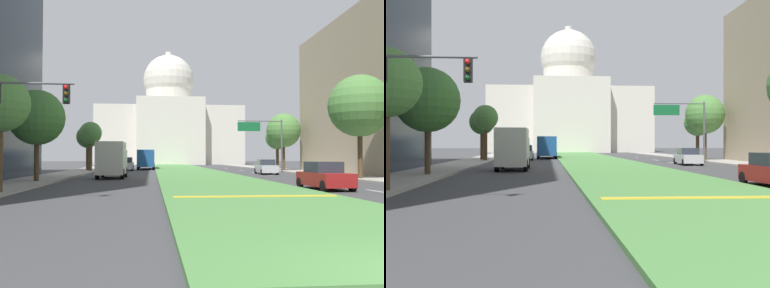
% 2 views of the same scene
% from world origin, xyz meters
% --- Properties ---
extents(ground_plane, '(260.00, 260.00, 0.00)m').
position_xyz_m(ground_plane, '(0.00, 54.98, 0.00)').
color(ground_plane, '#3D3D3F').
extents(grass_median, '(8.17, 98.97, 0.14)m').
position_xyz_m(grass_median, '(0.00, 49.48, 0.07)').
color(grass_median, '#4C8442').
rests_on(grass_median, ground_plane).
extents(median_curb_nose, '(7.35, 0.50, 0.04)m').
position_xyz_m(median_curb_nose, '(0.00, 12.90, 0.16)').
color(median_curb_nose, gold).
rests_on(median_curb_nose, grass_median).
extents(lane_dashes_right, '(0.16, 50.21, 0.01)m').
position_xyz_m(lane_dashes_right, '(7.86, 41.00, 0.00)').
color(lane_dashes_right, silver).
rests_on(lane_dashes_right, ground_plane).
extents(sidewalk_left, '(4.00, 98.97, 0.15)m').
position_xyz_m(sidewalk_left, '(-13.63, 43.98, 0.07)').
color(sidewalk_left, '#9E9991').
rests_on(sidewalk_left, ground_plane).
extents(sidewalk_right, '(4.00, 98.97, 0.15)m').
position_xyz_m(sidewalk_right, '(13.63, 43.98, 0.07)').
color(sidewalk_right, '#9E9991').
rests_on(sidewalk_right, ground_plane).
extents(capitol_building, '(37.23, 27.00, 30.49)m').
position_xyz_m(capitol_building, '(0.00, 109.12, 10.25)').
color(capitol_building, beige).
rests_on(capitol_building, ground_plane).
extents(traffic_light_near_left, '(3.34, 0.35, 5.20)m').
position_xyz_m(traffic_light_near_left, '(-10.29, 12.94, 3.80)').
color(traffic_light_near_left, '#515456').
rests_on(traffic_light_near_left, ground_plane).
extents(overhead_guide_sign, '(5.60, 0.20, 6.50)m').
position_xyz_m(overhead_guide_sign, '(9.23, 45.32, 4.65)').
color(overhead_guide_sign, '#515456').
rests_on(overhead_guide_sign, ground_plane).
extents(street_tree_left_near, '(2.91, 2.91, 6.07)m').
position_xyz_m(street_tree_left_near, '(-12.18, 16.49, 4.58)').
color(street_tree_left_near, '#4C3823').
rests_on(street_tree_left_near, ground_plane).
extents(street_tree_left_mid, '(4.08, 4.08, 6.85)m').
position_xyz_m(street_tree_left_mid, '(-13.00, 26.51, 4.79)').
color(street_tree_left_mid, '#4C3823').
rests_on(street_tree_left_mid, ground_plane).
extents(street_tree_left_far, '(2.99, 2.99, 6.08)m').
position_xyz_m(street_tree_left_far, '(-13.09, 52.10, 4.52)').
color(street_tree_left_far, '#4C3823').
rests_on(street_tree_left_far, ground_plane).
extents(street_tree_right_far, '(3.21, 3.21, 6.13)m').
position_xyz_m(street_tree_right_far, '(12.40, 50.68, 4.48)').
color(street_tree_right_far, '#4C3823').
rests_on(street_tree_right_far, ground_plane).
extents(street_tree_left_distant, '(2.87, 2.87, 6.41)m').
position_xyz_m(street_tree_left_distant, '(-12.39, 49.82, 4.89)').
color(street_tree_left_distant, '#4C3823').
rests_on(street_tree_left_distant, ground_plane).
extents(street_tree_right_distant, '(4.54, 4.54, 7.71)m').
position_xyz_m(street_tree_right_distant, '(12.92, 49.59, 5.42)').
color(street_tree_right_distant, '#4C3823').
rests_on(street_tree_right_distant, ground_plane).
extents(sedan_midblock, '(2.17, 4.69, 1.62)m').
position_xyz_m(sedan_midblock, '(7.99, 40.35, 0.77)').
color(sedan_midblock, '#BCBCC1').
rests_on(sedan_midblock, ground_plane).
extents(sedan_distant, '(1.83, 4.64, 1.85)m').
position_xyz_m(sedan_distant, '(-8.04, 54.15, 0.86)').
color(sedan_distant, silver).
rests_on(sedan_distant, ground_plane).
extents(box_truck_delivery, '(2.40, 6.40, 3.20)m').
position_xyz_m(box_truck_delivery, '(-8.11, 32.90, 1.68)').
color(box_truck_delivery, '#BCBCC1').
rests_on(box_truck_delivery, ground_plane).
extents(city_bus, '(2.62, 11.00, 2.95)m').
position_xyz_m(city_bus, '(-5.44, 61.25, 1.77)').
color(city_bus, '#1E4C8C').
rests_on(city_bus, ground_plane).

